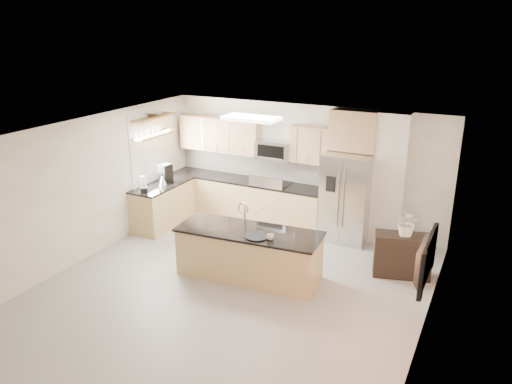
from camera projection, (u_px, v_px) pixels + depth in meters
The scene contains 27 objects.
floor at pixel (229, 292), 8.17m from camera, with size 6.50×6.50×0.00m, color #989690.
ceiling at pixel (226, 136), 7.32m from camera, with size 6.00×6.50×0.02m, color white.
wall_back at pixel (304, 166), 10.49m from camera, with size 6.00×0.02×2.60m, color white.
wall_front at pixel (67, 327), 5.00m from camera, with size 6.00×0.02×2.60m, color white.
wall_left at pixel (84, 190), 9.01m from camera, with size 0.02×6.50×2.60m, color white.
wall_right at pixel (428, 257), 6.47m from camera, with size 0.02×6.50×2.60m, color white.
back_counter at pixel (246, 199), 11.01m from camera, with size 3.55×0.66×1.44m.
left_counter at pixel (163, 204), 10.71m from camera, with size 0.66×1.50×0.92m.
range at pixel (271, 203), 10.74m from camera, with size 0.76×0.64×1.14m.
upper_cabinets at pixel (246, 137), 10.73m from camera, with size 3.50×0.33×0.75m.
microwave at pixel (274, 150), 10.46m from camera, with size 0.76×0.40×0.40m.
refrigerator at pixel (347, 197), 9.86m from camera, with size 0.92×0.78×1.78m.
partition_column at pixel (390, 180), 9.59m from camera, with size 0.60×0.30×2.60m, color silver.
window at pixel (148, 149), 10.45m from camera, with size 0.04×1.15×1.65m.
shelf_lower at pixel (155, 135), 10.39m from camera, with size 0.30×1.20×0.04m, color olive.
shelf_upper at pixel (153, 117), 10.27m from camera, with size 0.30×1.20×0.04m, color olive.
ceiling_fixture at pixel (251, 118), 8.85m from camera, with size 1.00×0.50×0.06m, color white.
island at pixel (249, 253), 8.54m from camera, with size 2.53×1.10×1.28m.
credenza at pixel (402, 255), 8.57m from camera, with size 0.95×0.40×0.76m, color black.
cup at pixel (270, 237), 8.03m from camera, with size 0.12×0.12×0.10m, color silver.
platter at pixel (257, 236), 8.16m from camera, with size 0.41×0.41×0.02m, color black.
blender at pixel (144, 185), 10.03m from camera, with size 0.15×0.15×0.34m.
kettle at pixel (162, 180), 10.49m from camera, with size 0.19×0.19×0.23m.
coffee_maker at pixel (165, 173), 10.67m from camera, with size 0.25×0.28×0.39m.
bowl at pixel (155, 113), 10.29m from camera, with size 0.41×0.41×0.10m, color #B5B5B7.
flower_vase at pixel (409, 217), 8.30m from camera, with size 0.63×0.55×0.70m, color silver.
television at pixel (419, 258), 6.33m from camera, with size 1.08×0.14×0.62m, color black.
Camera 1 is at (3.61, -6.23, 4.21)m, focal length 35.00 mm.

